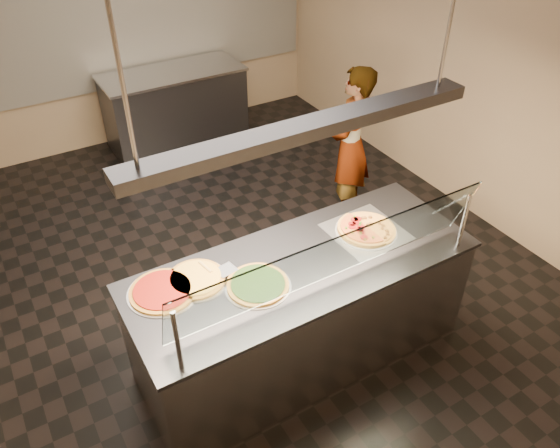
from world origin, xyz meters
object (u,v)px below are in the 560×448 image
pizza_cheese (196,279)px  pizza_spatula (214,268)px  heat_lamp_housing (308,129)px  worker (351,146)px  pizza_tomato (162,291)px  sneeze_guard (335,258)px  pizza_spinach (257,284)px  half_pizza_sausage (377,224)px  prep_table (176,107)px  serving_counter (301,311)px  perforated_tray (366,231)px  half_pizza_pepperoni (355,232)px

pizza_cheese → pizza_spatula: pizza_spatula is taller
pizza_cheese → heat_lamp_housing: bearing=-17.1°
worker → pizza_tomato: bearing=-9.4°
sneeze_guard → pizza_spinach: size_ratio=5.06×
pizza_spinach → worker: (1.81, 1.40, -0.15)m
half_pizza_sausage → pizza_tomato: 1.63m
prep_table → sneeze_guard: bearing=-97.3°
worker → serving_counter: bearing=8.4°
perforated_tray → prep_table: (-0.07, 3.69, -0.47)m
half_pizza_sausage → heat_lamp_housing: heat_lamp_housing is taller
pizza_spinach → pizza_spatula: pizza_spatula is taller
perforated_tray → prep_table: bearing=91.0°
sneeze_guard → pizza_tomato: sneeze_guard is taller
pizza_tomato → prep_table: bearing=67.6°
pizza_cheese → pizza_spatula: 0.14m
serving_counter → pizza_spinach: size_ratio=5.61×
pizza_tomato → worker: worker is taller
pizza_spatula → heat_lamp_housing: (0.56, -0.23, 0.99)m
sneeze_guard → pizza_cheese: (-0.70, 0.56, -0.28)m
worker → heat_lamp_housing: 2.28m
half_pizza_sausage → half_pizza_pepperoni: bearing=179.0°
pizza_tomato → heat_lamp_housing: 1.39m
pizza_spinach → prep_table: pizza_spinach is taller
sneeze_guard → half_pizza_sausage: sneeze_guard is taller
half_pizza_sausage → heat_lamp_housing: 1.21m
pizza_spinach → heat_lamp_housing: (0.38, 0.04, 1.00)m
serving_counter → worker: size_ratio=1.53×
perforated_tray → half_pizza_sausage: (0.10, -0.00, 0.02)m
sneeze_guard → heat_lamp_housing: bearing=90.0°
perforated_tray → worker: 1.55m
pizza_spinach → worker: worker is taller
sneeze_guard → serving_counter: bearing=90.0°
half_pizza_sausage → pizza_cheese: half_pizza_sausage is taller
worker → half_pizza_pepperoni: bearing=18.8°
half_pizza_sausage → worker: (0.74, 1.30, -0.16)m
half_pizza_sausage → pizza_spatula: 1.26m
perforated_tray → half_pizza_pepperoni: size_ratio=1.23×
serving_counter → prep_table: (0.52, 3.75, 0.00)m
serving_counter → pizza_tomato: (-0.93, 0.22, 0.48)m
half_pizza_pepperoni → pizza_spatula: size_ratio=1.87×
pizza_spinach → heat_lamp_housing: size_ratio=0.19×
prep_table → pizza_tomato: bearing=-112.4°
pizza_spinach → prep_table: 3.93m
half_pizza_pepperoni → prep_table: size_ratio=0.25×
sneeze_guard → pizza_spatula: 0.85m
perforated_tray → worker: bearing=57.2°
half_pizza_pepperoni → pizza_tomato: (-1.42, 0.15, -0.02)m
pizza_cheese → pizza_spatula: (0.14, 0.01, 0.01)m
pizza_cheese → half_pizza_pepperoni: bearing=-7.3°
pizza_spinach → perforated_tray: bearing=6.1°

